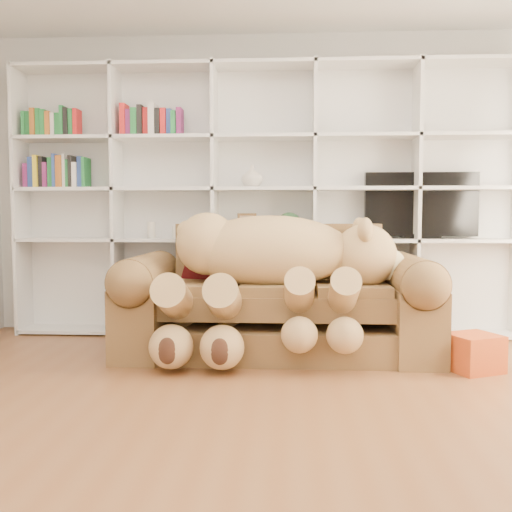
# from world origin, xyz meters

# --- Properties ---
(floor) EXTENTS (5.00, 5.00, 0.00)m
(floor) POSITION_xyz_m (0.00, 0.00, 0.00)
(floor) COLOR brown
(floor) RESTS_ON ground
(wall_back) EXTENTS (5.00, 0.02, 2.70)m
(wall_back) POSITION_xyz_m (0.00, 2.50, 1.35)
(wall_back) COLOR silver
(wall_back) RESTS_ON floor
(bookshelf) EXTENTS (4.43, 0.35, 2.40)m
(bookshelf) POSITION_xyz_m (-0.24, 2.36, 1.31)
(bookshelf) COLOR silver
(bookshelf) RESTS_ON floor
(sofa) EXTENTS (2.37, 1.02, 1.00)m
(sofa) POSITION_xyz_m (0.13, 1.64, 0.38)
(sofa) COLOR brown
(sofa) RESTS_ON floor
(teddy_bear) EXTENTS (1.82, 0.99, 1.06)m
(teddy_bear) POSITION_xyz_m (0.09, 1.44, 0.70)
(teddy_bear) COLOR tan
(teddy_bear) RESTS_ON sofa
(throw_pillow) EXTENTS (0.45, 0.33, 0.42)m
(throw_pillow) POSITION_xyz_m (-0.44, 1.81, 0.70)
(throw_pillow) COLOR #4F0D13
(throw_pillow) RESTS_ON sofa
(gift_box) EXTENTS (0.41, 0.40, 0.25)m
(gift_box) POSITION_xyz_m (1.48, 1.18, 0.13)
(gift_box) COLOR #C64A1A
(gift_box) RESTS_ON floor
(tv) EXTENTS (0.98, 0.18, 0.58)m
(tv) POSITION_xyz_m (1.38, 2.35, 1.15)
(tv) COLOR black
(tv) RESTS_ON bookshelf
(picture_frame) EXTENTS (0.17, 0.06, 0.21)m
(picture_frame) POSITION_xyz_m (-0.15, 2.30, 0.98)
(picture_frame) COLOR brown
(picture_frame) RESTS_ON bookshelf
(green_vase) EXTENTS (0.23, 0.23, 0.23)m
(green_vase) POSITION_xyz_m (0.22, 2.30, 0.98)
(green_vase) COLOR #2D5833
(green_vase) RESTS_ON bookshelf
(figurine_tall) EXTENTS (0.08, 0.08, 0.14)m
(figurine_tall) POSITION_xyz_m (-1.01, 2.30, 0.94)
(figurine_tall) COLOR beige
(figurine_tall) RESTS_ON bookshelf
(figurine_short) EXTENTS (0.07, 0.07, 0.11)m
(figurine_short) POSITION_xyz_m (-0.80, 2.30, 0.92)
(figurine_short) COLOR beige
(figurine_short) RESTS_ON bookshelf
(snow_globe) EXTENTS (0.11, 0.11, 0.11)m
(snow_globe) POSITION_xyz_m (-0.58, 2.30, 0.92)
(snow_globe) COLOR silver
(snow_globe) RESTS_ON bookshelf
(shelf_vase) EXTENTS (0.23, 0.23, 0.19)m
(shelf_vase) POSITION_xyz_m (-0.11, 2.30, 1.41)
(shelf_vase) COLOR beige
(shelf_vase) RESTS_ON bookshelf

